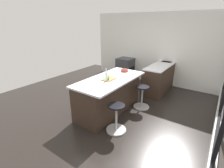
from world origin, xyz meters
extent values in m
plane|color=black|center=(0.00, 0.00, 0.00)|extent=(7.28, 7.28, 0.00)
cube|color=silver|center=(0.00, 2.49, 0.15)|extent=(5.60, 0.12, 0.29)
cube|color=black|center=(0.00, 2.49, 0.29)|extent=(5.15, 0.06, 0.06)
cube|color=silver|center=(-2.80, 0.00, 1.30)|extent=(0.12, 4.98, 2.60)
cube|color=#38281E|center=(-2.45, 0.62, 0.44)|extent=(2.51, 0.60, 0.88)
cube|color=silver|center=(-2.45, 0.62, 0.89)|extent=(2.51, 0.60, 0.03)
cube|color=#38383D|center=(-2.76, 0.62, 0.85)|extent=(0.44, 0.36, 0.12)
cylinder|color=#B7B7BC|center=(-2.76, 0.47, 1.05)|extent=(0.02, 0.02, 0.28)
cube|color=#38383D|center=(-2.45, -0.98, 0.44)|extent=(0.60, 0.60, 0.88)
cube|color=black|center=(-2.45, -0.68, 0.40)|extent=(0.44, 0.01, 0.32)
cube|color=#38281E|center=(0.07, 0.01, 0.44)|extent=(1.97, 0.76, 0.88)
cube|color=silver|center=(0.07, 0.06, 0.90)|extent=(2.03, 0.96, 0.04)
cylinder|color=#B7B7BC|center=(-0.57, 0.67, 0.01)|extent=(0.44, 0.44, 0.03)
cylinder|color=#B7B7BC|center=(-0.57, 0.67, 0.31)|extent=(0.05, 0.05, 0.57)
cylinder|color=black|center=(-0.57, 0.67, 0.61)|extent=(0.36, 0.36, 0.04)
cylinder|color=#B7B7BC|center=(0.71, 0.67, 0.01)|extent=(0.44, 0.44, 0.03)
cylinder|color=#B7B7BC|center=(0.71, 0.67, 0.31)|extent=(0.05, 0.05, 0.57)
cylinder|color=black|center=(0.71, 0.67, 0.61)|extent=(0.36, 0.36, 0.04)
cube|color=olive|center=(0.15, 0.07, 0.93)|extent=(0.36, 0.24, 0.02)
sphere|color=#609E2D|center=(0.23, 0.09, 0.98)|extent=(0.08, 0.08, 0.08)
sphere|color=gold|center=(0.09, 0.00, 0.98)|extent=(0.08, 0.08, 0.08)
cylinder|color=silver|center=(0.30, 0.10, 1.03)|extent=(0.06, 0.06, 0.22)
cylinder|color=silver|center=(0.30, 0.10, 1.18)|extent=(0.03, 0.03, 0.08)
cylinder|color=#B7B7BC|center=(0.30, 0.10, 1.22)|extent=(0.03, 0.03, 0.02)
cylinder|color=#993833|center=(-0.67, 0.03, 0.95)|extent=(0.21, 0.21, 0.07)
cylinder|color=#4C1C19|center=(-0.67, 0.03, 0.97)|extent=(0.17, 0.17, 0.04)
camera|label=1|loc=(3.24, 2.31, 2.24)|focal=26.05mm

